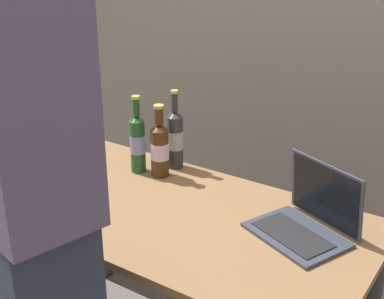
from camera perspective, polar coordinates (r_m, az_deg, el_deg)
desk at (r=1.95m, az=-2.02°, el=-9.99°), size 1.40×0.72×0.70m
laptop at (r=1.76m, az=12.27°, el=-7.18°), size 0.37×0.34×0.23m
beer_bottle_green at (r=2.15m, az=-1.82°, el=1.23°), size 0.07×0.07×0.33m
beer_bottle_dark at (r=2.09m, az=-3.47°, el=0.16°), size 0.07×0.07×0.29m
beer_bottle_brown at (r=2.12m, az=-5.84°, el=0.81°), size 0.06×0.06×0.32m
person_figure at (r=1.39m, az=-17.50°, el=-7.87°), size 0.46×0.37×1.83m
coffee_mug at (r=1.98m, az=-13.15°, el=-3.88°), size 0.12×0.09×0.10m
back_wall at (r=2.43m, az=10.32°, el=14.86°), size 6.00×0.10×2.60m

